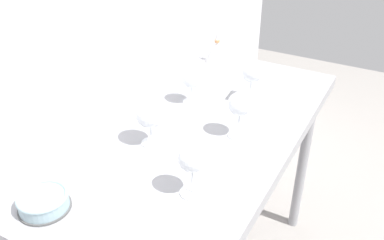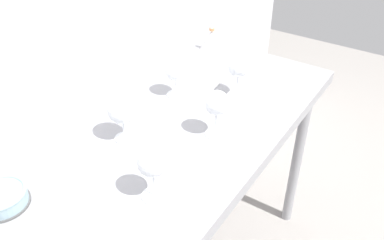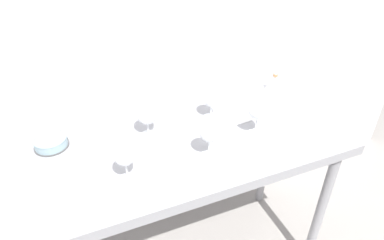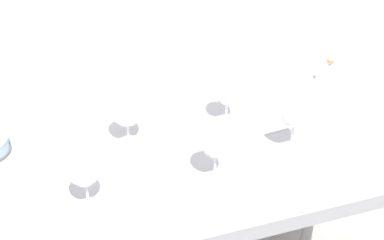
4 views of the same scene
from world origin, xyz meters
The scene contains 10 objects.
back_wall centered at (0.00, 0.49, 1.30)m, with size 3.80×0.04×2.60m, color silver.
steel_counter centered at (0.00, -0.01, 0.79)m, with size 1.40×0.65×0.90m.
wine_glass_near_left centered at (-0.31, -0.14, 1.02)m, with size 0.08×0.08×0.17m.
wine_glass_far_right centered at (0.17, 0.13, 1.00)m, with size 0.08×0.08×0.15m.
wine_glass_near_center centered at (0.03, -0.13, 1.02)m, with size 0.08×0.08×0.17m.
wine_glass_near_right centered at (0.30, -0.07, 1.03)m, with size 0.09×0.09×0.18m.
wine_glass_far_left centered at (-0.15, 0.11, 1.01)m, with size 0.10×0.10×0.16m.
tasting_sheet_upper centered at (0.31, 0.16, 0.90)m, with size 0.16×0.28×0.00m, color white.
tasting_bowl centered at (-0.57, 0.19, 0.93)m, with size 0.15×0.15×0.05m.
decanter_funnel centered at (0.59, 0.22, 0.95)m, with size 0.12×0.12×0.15m.
Camera 1 is at (-1.15, -0.60, 1.73)m, focal length 39.82 mm.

